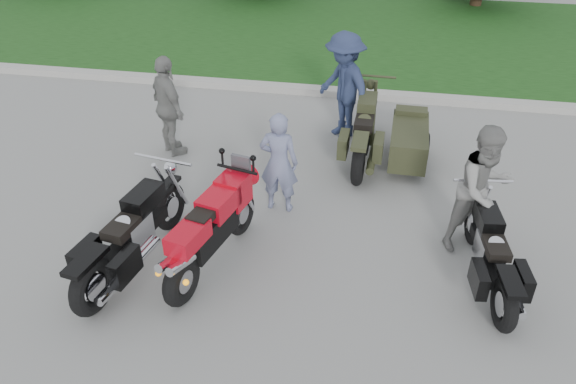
% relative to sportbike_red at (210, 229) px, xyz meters
% --- Properties ---
extents(ground, '(80.00, 80.00, 0.00)m').
position_rel_sportbike_red_xyz_m(ground, '(0.56, -0.13, -0.61)').
color(ground, gray).
rests_on(ground, ground).
extents(curb, '(60.00, 0.30, 0.15)m').
position_rel_sportbike_red_xyz_m(curb, '(0.56, 5.87, -0.53)').
color(curb, '#B3B0A8').
rests_on(curb, ground).
extents(grass_strip, '(60.00, 8.00, 0.14)m').
position_rel_sportbike_red_xyz_m(grass_strip, '(0.56, 10.02, -0.54)').
color(grass_strip, '#286322').
rests_on(grass_strip, ground).
extents(sportbike_red, '(0.74, 2.15, 1.03)m').
position_rel_sportbike_red_xyz_m(sportbike_red, '(0.00, 0.00, 0.00)').
color(sportbike_red, black).
rests_on(sportbike_red, ground).
extents(cruiser_left, '(0.61, 2.48, 0.96)m').
position_rel_sportbike_red_xyz_m(cruiser_left, '(-1.00, -0.25, -0.12)').
color(cruiser_left, black).
rests_on(cruiser_left, ground).
extents(cruiser_right, '(0.53, 2.22, 0.86)m').
position_rel_sportbike_red_xyz_m(cruiser_right, '(3.50, 0.28, -0.17)').
color(cruiser_right, black).
rests_on(cruiser_right, ground).
extents(cruiser_sidecar, '(1.28, 2.53, 0.97)m').
position_rel_sportbike_red_xyz_m(cruiser_sidecar, '(2.17, 3.19, -0.15)').
color(cruiser_sidecar, black).
rests_on(cruiser_sidecar, ground).
extents(person_stripe, '(0.59, 0.40, 1.58)m').
position_rel_sportbike_red_xyz_m(person_stripe, '(0.59, 1.49, 0.18)').
color(person_stripe, '#7980A5').
rests_on(person_stripe, ground).
extents(person_grey, '(1.10, 1.05, 1.80)m').
position_rel_sportbike_red_xyz_m(person_grey, '(3.41, 1.11, 0.29)').
color(person_grey, gray).
rests_on(person_grey, ground).
extents(person_denim, '(1.39, 1.43, 1.96)m').
position_rel_sportbike_red_xyz_m(person_denim, '(1.28, 4.05, 0.37)').
color(person_denim, navy).
rests_on(person_denim, ground).
extents(person_back, '(1.04, 1.04, 1.77)m').
position_rel_sportbike_red_xyz_m(person_back, '(-1.59, 2.84, 0.28)').
color(person_back, gray).
rests_on(person_back, ground).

